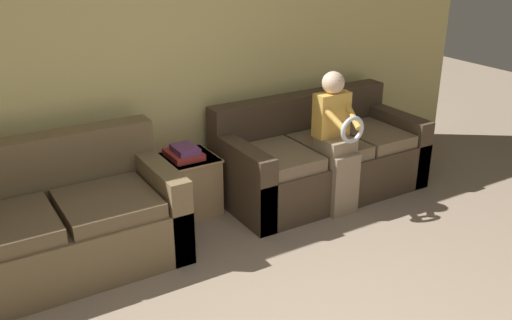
{
  "coord_description": "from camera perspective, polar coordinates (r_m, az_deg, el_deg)",
  "views": [
    {
      "loc": [
        -1.55,
        -1.6,
        2.27
      ],
      "look_at": [
        0.4,
        1.61,
        0.72
      ],
      "focal_mm": 40.0,
      "sensor_mm": 36.0,
      "label": 1
    }
  ],
  "objects": [
    {
      "name": "child_left_seated",
      "position": [
        4.76,
        8.12,
        2.34
      ],
      "size": [
        0.31,
        0.38,
        1.19
      ],
      "color": "gray",
      "rests_on": "ground_plane"
    },
    {
      "name": "wall_back",
      "position": [
        4.69,
        -11.43,
        9.67
      ],
      "size": [
        6.98,
        0.06,
        2.55
      ],
      "color": "#DBCC7F",
      "rests_on": "ground_plane"
    },
    {
      "name": "couch_side",
      "position": [
        4.27,
        -19.4,
        -6.23
      ],
      "size": [
        1.69,
        0.89,
        0.89
      ],
      "color": "brown",
      "rests_on": "ground_plane"
    },
    {
      "name": "book_stack",
      "position": [
        4.74,
        -7.19,
        0.73
      ],
      "size": [
        0.25,
        0.32,
        0.11
      ],
      "color": "#BC3833",
      "rests_on": "side_shelf"
    },
    {
      "name": "couch_main",
      "position": [
        5.21,
        6.31,
        0.11
      ],
      "size": [
        1.85,
        0.89,
        0.85
      ],
      "color": "#473828",
      "rests_on": "ground_plane"
    },
    {
      "name": "side_shelf",
      "position": [
        4.85,
        -6.92,
        -2.37
      ],
      "size": [
        0.49,
        0.45,
        0.49
      ],
      "color": "tan",
      "rests_on": "ground_plane"
    }
  ]
}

